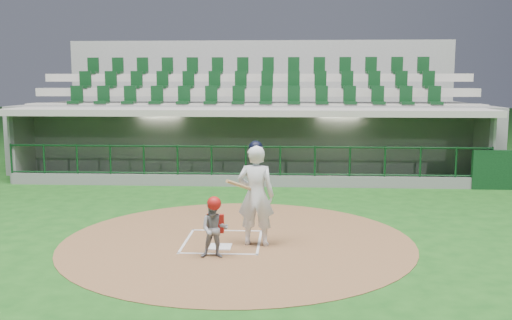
{
  "coord_description": "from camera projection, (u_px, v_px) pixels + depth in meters",
  "views": [
    {
      "loc": [
        1.34,
        -11.55,
        3.26
      ],
      "look_at": [
        0.51,
        2.6,
        1.3
      ],
      "focal_mm": 40.0,
      "sensor_mm": 36.0,
      "label": 1
    }
  ],
  "objects": [
    {
      "name": "seating_deck",
      "position": [
        255.0,
        128.0,
        22.53
      ],
      "size": [
        17.0,
        6.72,
        5.15
      ],
      "color": "slate",
      "rests_on": "ground"
    },
    {
      "name": "batter",
      "position": [
        256.0,
        194.0,
        11.28
      ],
      "size": [
        0.93,
        0.92,
        2.1
      ],
      "color": "white",
      "rests_on": "dirt_circle"
    },
    {
      "name": "home_plate",
      "position": [
        220.0,
        247.0,
        11.25
      ],
      "size": [
        0.43,
        0.43,
        0.02
      ],
      "primitive_type": "cube",
      "color": "silver",
      "rests_on": "dirt_circle"
    },
    {
      "name": "batter_box_chalk",
      "position": [
        223.0,
        241.0,
        11.64
      ],
      "size": [
        1.55,
        1.8,
        0.01
      ],
      "color": "white",
      "rests_on": "ground"
    },
    {
      "name": "dugout_structure",
      "position": [
        253.0,
        149.0,
        19.56
      ],
      "size": [
        16.4,
        3.7,
        3.0
      ],
      "color": "slate",
      "rests_on": "ground"
    },
    {
      "name": "ground",
      "position": [
        224.0,
        238.0,
        11.94
      ],
      "size": [
        120.0,
        120.0,
        0.0
      ],
      "primitive_type": "plane",
      "color": "#164814",
      "rests_on": "ground"
    },
    {
      "name": "catcher",
      "position": [
        214.0,
        227.0,
        10.53
      ],
      "size": [
        0.53,
        0.42,
        1.15
      ],
      "color": "gray",
      "rests_on": "dirt_circle"
    },
    {
      "name": "dirt_circle",
      "position": [
        238.0,
        241.0,
        11.73
      ],
      "size": [
        7.2,
        7.2,
        0.01
      ],
      "primitive_type": "cylinder",
      "color": "brown",
      "rests_on": "ground"
    }
  ]
}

